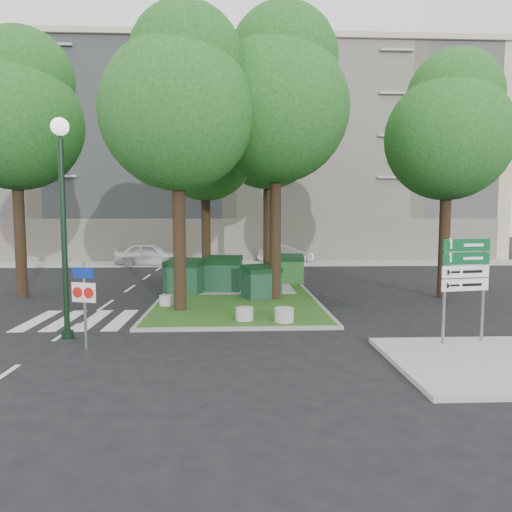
{
  "coord_description": "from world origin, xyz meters",
  "views": [
    {
      "loc": [
        0.44,
        -13.31,
        3.37
      ],
      "look_at": [
        1.14,
        2.35,
        2.0
      ],
      "focal_mm": 32.0,
      "sensor_mm": 36.0,
      "label": 1
    }
  ],
  "objects": [
    {
      "name": "dumpster_c",
      "position": [
        1.47,
        4.67,
        0.76
      ],
      "size": [
        1.7,
        1.48,
        1.33
      ],
      "rotation": [
        0.0,
        0.0,
        0.4
      ],
      "color": "#0E311D",
      "rests_on": "median_island"
    },
    {
      "name": "tree_median_far",
      "position": [
        2.29,
        12.06,
        8.32
      ],
      "size": [
        5.8,
        5.8,
        11.93
      ],
      "color": "black",
      "rests_on": "ground"
    },
    {
      "name": "traffic_sign_pole",
      "position": [
        -3.34,
        -1.87,
        1.43
      ],
      "size": [
        0.65,
        0.24,
        2.23
      ],
      "rotation": [
        0.0,
        0.0,
        -0.32
      ],
      "color": "slate",
      "rests_on": "ground"
    },
    {
      "name": "bollard_mid",
      "position": [
        0.71,
        0.77,
        0.32
      ],
      "size": [
        0.55,
        0.55,
        0.4
      ],
      "primitive_type": "cylinder",
      "color": "#A3A29D",
      "rests_on": "median_island"
    },
    {
      "name": "car_silver",
      "position": [
        4.09,
        19.5,
        0.66
      ],
      "size": [
        4.17,
        1.92,
        1.32
      ],
      "primitive_type": "imported",
      "rotation": [
        0.0,
        0.0,
        1.44
      ],
      "color": "#9FA3A7",
      "rests_on": "ground"
    },
    {
      "name": "apartment_building",
      "position": [
        0.0,
        26.0,
        8.0
      ],
      "size": [
        41.0,
        12.0,
        16.0
      ],
      "primitive_type": "cube",
      "color": "#B8AF8A",
      "rests_on": "ground"
    },
    {
      "name": "directional_sign",
      "position": [
        6.29,
        -2.0,
        1.9
      ],
      "size": [
        1.33,
        0.28,
        2.68
      ],
      "rotation": [
        0.0,
        0.0,
        0.17
      ],
      "color": "slate",
      "rests_on": "sidewalk_corner"
    },
    {
      "name": "dumpster_d",
      "position": [
        3.0,
        8.77,
        0.79
      ],
      "size": [
        1.53,
        1.1,
        1.4
      ],
      "rotation": [
        0.0,
        0.0,
        -0.03
      ],
      "color": "#154716",
      "rests_on": "median_island"
    },
    {
      "name": "car_white",
      "position": [
        -5.33,
        17.63,
        0.78
      ],
      "size": [
        4.7,
        2.13,
        1.56
      ],
      "primitive_type": "imported",
      "rotation": [
        0.0,
        0.0,
        1.51
      ],
      "color": "white",
      "rests_on": "ground"
    },
    {
      "name": "ground",
      "position": [
        0.0,
        0.0,
        0.0
      ],
      "size": [
        120.0,
        120.0,
        0.0
      ],
      "primitive_type": "plane",
      "color": "black",
      "rests_on": "ground"
    },
    {
      "name": "sidewalk_corner",
      "position": [
        6.5,
        -3.5,
        0.06
      ],
      "size": [
        5.0,
        4.0,
        0.12
      ],
      "primitive_type": "cube",
      "color": "#999993",
      "rests_on": "ground"
    },
    {
      "name": "dumpster_a",
      "position": [
        -1.73,
        6.06,
        0.82
      ],
      "size": [
        1.83,
        1.51,
        1.47
      ],
      "rotation": [
        0.0,
        0.0,
        -0.29
      ],
      "color": "#0E351E",
      "rests_on": "median_island"
    },
    {
      "name": "zebra_crossing",
      "position": [
        -3.75,
        1.5,
        0.01
      ],
      "size": [
        5.0,
        3.0,
        0.01
      ],
      "primitive_type": "cube",
      "color": "silver",
      "rests_on": "ground"
    },
    {
      "name": "dumpster_b",
      "position": [
        -0.13,
        6.56,
        0.85
      ],
      "size": [
        1.82,
        1.42,
        1.52
      ],
      "rotation": [
        0.0,
        0.0,
        -0.18
      ],
      "color": "#103822",
      "rests_on": "median_island"
    },
    {
      "name": "tree_median_mid",
      "position": [
        -0.91,
        9.06,
        6.98
      ],
      "size": [
        4.8,
        4.8,
        9.99
      ],
      "color": "black",
      "rests_on": "ground"
    },
    {
      "name": "street_lamp",
      "position": [
        -4.23,
        -0.71,
        3.77
      ],
      "size": [
        0.48,
        0.48,
        5.99
      ],
      "color": "black",
      "rests_on": "ground"
    },
    {
      "name": "median_island",
      "position": [
        0.5,
        8.0,
        0.06
      ],
      "size": [
        6.0,
        16.0,
        0.12
      ],
      "primitive_type": "cube",
      "color": "#1E4B15",
      "rests_on": "ground"
    },
    {
      "name": "bollard_right",
      "position": [
        1.93,
        0.5,
        0.33
      ],
      "size": [
        0.6,
        0.6,
        0.43
      ],
      "primitive_type": "cylinder",
      "color": "#A5A6A1",
      "rests_on": "median_island"
    },
    {
      "name": "litter_bin",
      "position": [
        3.2,
        9.11,
        0.45
      ],
      "size": [
        0.38,
        0.38,
        0.67
      ],
      "primitive_type": "cylinder",
      "color": "#CDE01A",
      "rests_on": "median_island"
    },
    {
      "name": "bollard_left",
      "position": [
        -2.1,
        3.28,
        0.3
      ],
      "size": [
        0.51,
        0.51,
        0.37
      ],
      "primitive_type": "cylinder",
      "color": "#AAAAA5",
      "rests_on": "median_island"
    },
    {
      "name": "tree_street_left",
      "position": [
        -8.41,
        6.06,
        7.65
      ],
      "size": [
        5.4,
        5.4,
        11.0
      ],
      "color": "black",
      "rests_on": "ground"
    },
    {
      "name": "tree_median_near_left",
      "position": [
        -1.41,
        2.56,
        7.32
      ],
      "size": [
        5.2,
        5.2,
        10.53
      ],
      "color": "black",
      "rests_on": "ground"
    },
    {
      "name": "median_kerb",
      "position": [
        0.5,
        8.0,
        0.05
      ],
      "size": [
        6.3,
        16.3,
        0.1
      ],
      "primitive_type": "cube",
      "color": "gray",
      "rests_on": "ground"
    },
    {
      "name": "tree_median_near_right",
      "position": [
        2.09,
        4.56,
        7.99
      ],
      "size": [
        5.6,
        5.6,
        11.46
      ],
      "color": "black",
      "rests_on": "ground"
    },
    {
      "name": "tree_street_right",
      "position": [
        9.09,
        5.06,
        6.98
      ],
      "size": [
        5.0,
        5.0,
        10.06
      ],
      "color": "black",
      "rests_on": "ground"
    },
    {
      "name": "building_sidewalk",
      "position": [
        0.0,
        18.5,
        0.06
      ],
      "size": [
        42.0,
        3.0,
        0.12
      ],
      "primitive_type": "cube",
      "color": "#999993",
      "rests_on": "ground"
    }
  ]
}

